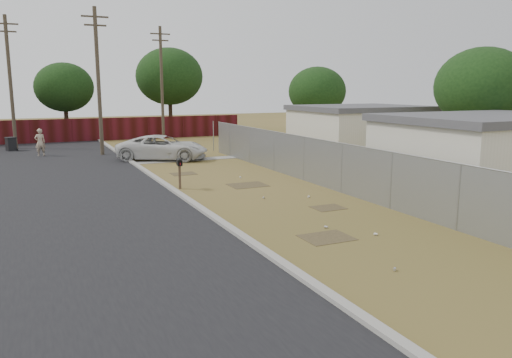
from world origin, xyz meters
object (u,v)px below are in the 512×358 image
pickup_truck (163,148)px  pedestrian (40,142)px  mailbox (179,165)px  trash_bin (11,144)px

pickup_truck → pedestrian: bearing=80.7°
mailbox → pickup_truck: (1.53, 8.76, -0.29)m
mailbox → trash_bin: 18.40m
mailbox → pickup_truck: size_ratio=0.25×
pedestrian → trash_bin: size_ratio=1.85×
pickup_truck → pedestrian: (-6.47, 4.75, 0.13)m
mailbox → trash_bin: mailbox is taller
pickup_truck → mailbox: bearing=-162.9°
mailbox → pedestrian: (-4.95, 13.51, -0.16)m
pickup_truck → trash_bin: bearing=71.3°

